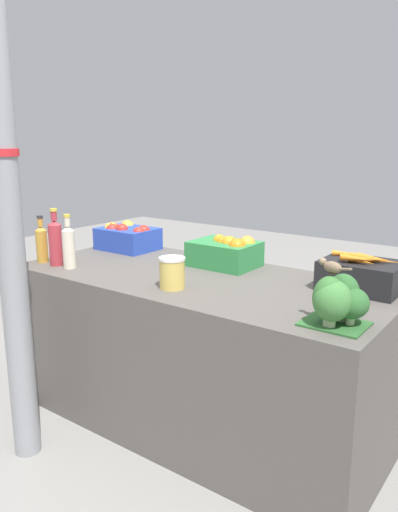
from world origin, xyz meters
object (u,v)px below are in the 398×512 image
orange_crate (226,252)px  carrot_crate (361,274)px  sparrow_bird (332,266)px  broccoli_pile (337,301)px  juice_bottle_amber (42,243)px  juice_bottle_ruby (55,241)px  support_pole (4,172)px  juice_bottle_cloudy (69,246)px  pickle_jar (172,273)px  apple_crate (127,237)px

orange_crate → carrot_crate: size_ratio=1.00×
orange_crate → sparrow_bird: size_ratio=2.48×
carrot_crate → broccoli_pile: 0.50m
juice_bottle_amber → juice_bottle_ruby: (0.12, 0.00, 0.02)m
carrot_crate → sparrow_bird: sparrow_bird is taller
support_pole → juice_bottle_cloudy: bearing=110.0°
carrot_crate → sparrow_bird: (0.05, -0.49, 0.14)m
carrot_crate → juice_bottle_ruby: juice_bottle_ruby is taller
orange_crate → juice_bottle_amber: 0.99m
orange_crate → carrot_crate: (0.71, -0.00, -0.01)m
orange_crate → juice_bottle_ruby: juice_bottle_ruby is taller
pickle_jar → juice_bottle_amber: bearing=-177.8°
support_pole → juice_bottle_ruby: support_pole is taller
support_pole → juice_bottle_ruby: size_ratio=8.51×
carrot_crate → sparrow_bird: size_ratio=2.48×
orange_crate → pickle_jar: (0.02, -0.47, -0.01)m
apple_crate → broccoli_pile: (1.49, -0.49, 0.02)m
support_pole → orange_crate: (0.47, 0.93, -0.44)m
carrot_crate → pickle_jar: bearing=-145.4°
apple_crate → pickle_jar: (0.73, -0.47, -0.01)m
orange_crate → support_pole: bearing=-116.8°
broccoli_pile → juice_bottle_amber: bearing=-179.6°
juice_bottle_cloudy → support_pole: bearing=-70.0°
orange_crate → juice_bottle_ruby: bearing=-145.3°
carrot_crate → pickle_jar: 0.83m
broccoli_pile → juice_bottle_cloudy: juice_bottle_cloudy is taller
juice_bottle_cloudy → broccoli_pile: bearing=0.5°
apple_crate → carrot_crate: bearing=0.1°
juice_bottle_amber → juice_bottle_cloudy: (0.22, 0.00, 0.01)m
support_pole → sparrow_bird: (1.23, 0.44, -0.30)m
juice_bottle_cloudy → juice_bottle_amber: bearing=180.0°
broccoli_pile → sparrow_bird: size_ratio=1.65×
apple_crate → orange_crate: same height
orange_crate → broccoli_pile: size_ratio=1.50×
sparrow_bird → juice_bottle_amber: bearing=16.5°
apple_crate → support_pole: bearing=-75.6°
orange_crate → juice_bottle_cloudy: bearing=-141.1°
orange_crate → pickle_jar: orange_crate is taller
support_pole → pickle_jar: (0.49, 0.46, -0.44)m
juice_bottle_amber → juice_bottle_ruby: juice_bottle_ruby is taller
broccoli_pile → apple_crate: bearing=161.9°
broccoli_pile → support_pole: bearing=-160.7°
apple_crate → juice_bottle_ruby: 0.50m
apple_crate → juice_bottle_cloudy: (0.08, -0.50, 0.04)m
juice_bottle_ruby → support_pole: bearing=-58.7°
apple_crate → orange_crate: (0.71, 0.00, -0.00)m
juice_bottle_ruby → pickle_jar: 0.76m
juice_bottle_cloudy → carrot_crate: bearing=20.7°
apple_crate → juice_bottle_cloudy: size_ratio=1.19×
pickle_jar → sparrow_bird: (0.73, -0.02, 0.14)m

